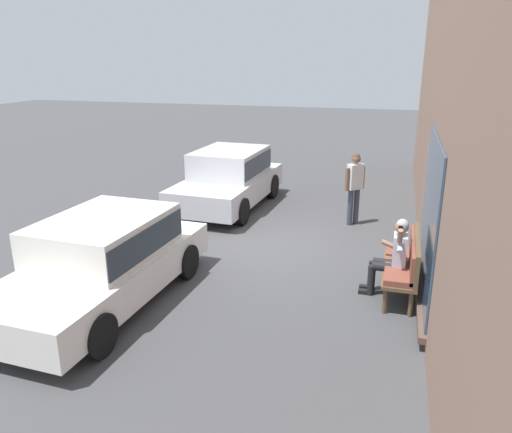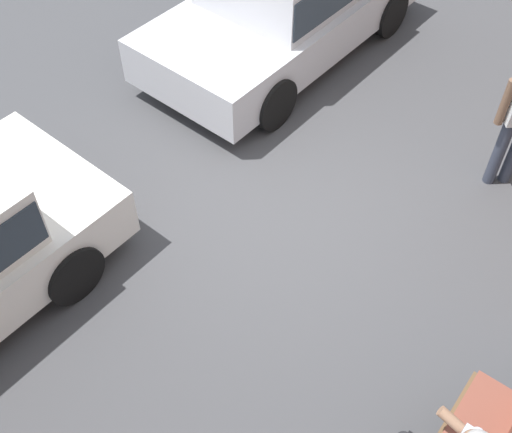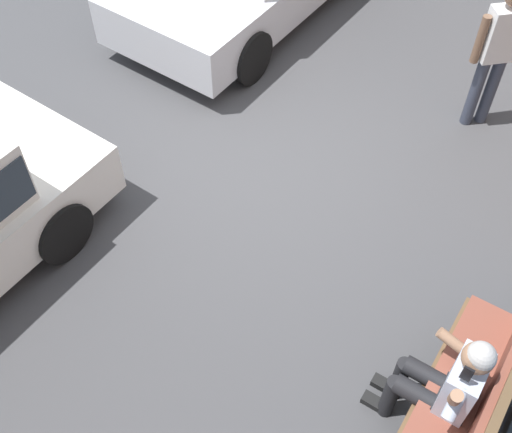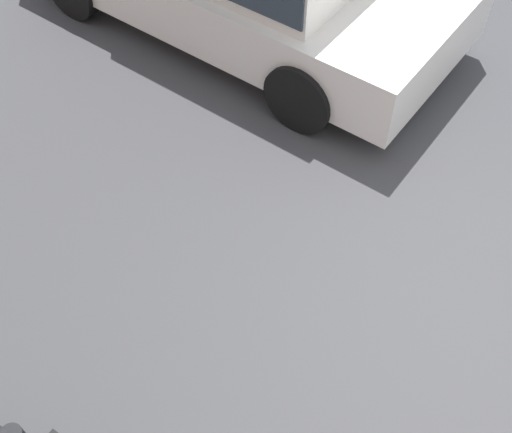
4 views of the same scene
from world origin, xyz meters
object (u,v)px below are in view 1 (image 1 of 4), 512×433
(parked_car_mid, at_px, (103,257))
(pedestrian_standing, at_px, (355,183))
(bench, at_px, (406,261))
(parked_car_near, at_px, (229,176))
(person_on_phone, at_px, (393,255))

(parked_car_mid, bearing_deg, pedestrian_standing, 145.36)
(bench, distance_m, parked_car_near, 6.17)
(person_on_phone, bearing_deg, pedestrian_standing, -164.85)
(parked_car_near, bearing_deg, bench, 47.80)
(bench, relative_size, person_on_phone, 1.26)
(bench, height_order, parked_car_mid, parked_car_mid)
(parked_car_mid, xyz_separation_m, pedestrian_standing, (-5.13, 3.55, 0.24))
(parked_car_near, bearing_deg, pedestrian_standing, 79.55)
(pedestrian_standing, bearing_deg, person_on_phone, 15.15)
(bench, bearing_deg, parked_car_mid, -71.29)
(bench, relative_size, pedestrian_standing, 1.00)
(bench, bearing_deg, person_on_phone, -67.90)
(pedestrian_standing, bearing_deg, parked_car_near, -100.45)
(person_on_phone, distance_m, parked_car_mid, 4.77)
(parked_car_mid, distance_m, pedestrian_standing, 6.24)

